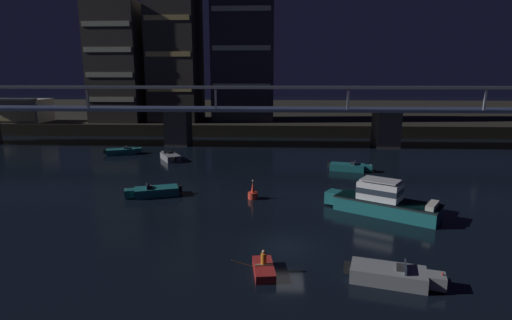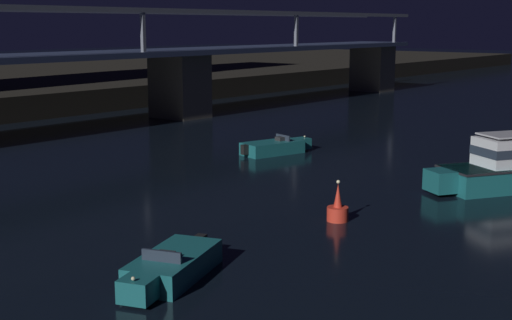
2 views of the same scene
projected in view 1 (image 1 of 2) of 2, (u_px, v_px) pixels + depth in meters
ground_plane at (285, 247)px, 26.25m from camera, size 400.00×400.00×0.00m
far_riverbank at (279, 112)px, 111.66m from camera, size 240.00×80.00×2.20m
river_bridge at (281, 118)px, 64.05m from camera, size 105.50×6.40×9.38m
tower_west_low at (120, 62)px, 78.89m from camera, size 9.56×11.10×23.03m
tower_west_tall at (175, 38)px, 78.45m from camera, size 9.05×11.68×32.31m
tower_central at (243, 30)px, 78.25m from camera, size 11.79×9.71×35.20m
waterfront_pavilion at (16, 110)px, 78.33m from camera, size 12.40×7.40×4.70m
cabin_cruiser_near_left at (383, 201)px, 32.38m from camera, size 8.86×6.55×2.79m
speedboat_near_center at (349, 167)px, 47.34m from camera, size 5.19×2.74×1.16m
speedboat_near_right at (154, 192)px, 37.31m from camera, size 5.10×3.04×1.16m
speedboat_mid_left at (123, 151)px, 57.29m from camera, size 5.07×3.13×1.16m
speedboat_mid_center at (170, 157)px, 53.52m from camera, size 3.60×4.87×1.16m
speedboat_mid_right at (392, 275)px, 21.63m from camera, size 5.19×2.75×1.16m
channel_buoy at (253, 194)px, 36.46m from camera, size 0.90×0.90×1.76m
dinghy_with_paddler at (264, 269)px, 22.66m from camera, size 2.51×2.72×1.36m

